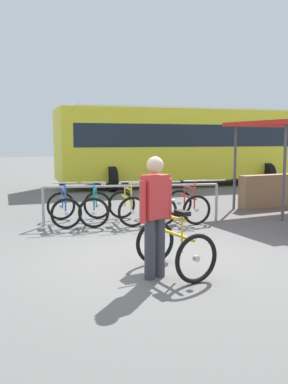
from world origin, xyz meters
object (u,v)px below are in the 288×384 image
at_px(bus_distant, 182,142).
at_px(racked_bike_red, 187,205).
at_px(racked_bike_teal, 96,207).
at_px(racked_bike_blue, 64,208).
at_px(racked_bike_orange, 158,206).
at_px(person_with_featured_bike, 155,212).
at_px(market_stall, 288,157).
at_px(racked_bike_yellow, 127,206).
at_px(featured_bicycle, 169,237).

bearing_deg(bus_distant, racked_bike_red, -108.53).
bearing_deg(racked_bike_teal, racked_bike_blue, 174.50).
bearing_deg(bus_distant, racked_bike_blue, -126.83).
relative_size(racked_bike_red, bus_distant, 0.11).
height_order(racked_bike_blue, racked_bike_orange, same).
distance_m(racked_bike_blue, person_with_featured_bike, 4.07).
height_order(person_with_featured_bike, bus_distant, bus_distant).
xyz_separation_m(racked_bike_teal, racked_bike_orange, (1.39, -0.13, 0.00)).
height_order(racked_bike_teal, racked_bike_red, same).
height_order(racked_bike_teal, racked_bike_orange, same).
bearing_deg(racked_bike_orange, market_stall, 12.16).
xyz_separation_m(racked_bike_teal, person_with_featured_bike, (0.27, -3.85, 0.54)).
bearing_deg(racked_bike_yellow, racked_bike_orange, -5.51).
distance_m(racked_bike_blue, featured_bicycle, 3.87).
distance_m(racked_bike_orange, featured_bicycle, 3.56).
bearing_deg(racked_bike_blue, person_with_featured_bike, -76.22).
xyz_separation_m(racked_bike_orange, person_with_featured_bike, (-1.13, -3.72, 0.54)).
xyz_separation_m(racked_bike_teal, market_stall, (5.25, 0.70, 1.03)).
bearing_deg(racked_bike_blue, featured_bicycle, -71.11).
xyz_separation_m(racked_bike_red, person_with_featured_bike, (-1.83, -3.65, 0.54)).
bearing_deg(featured_bicycle, bus_distant, 69.55).
relative_size(racked_bike_orange, person_with_featured_bike, 0.70).
bearing_deg(racked_bike_teal, person_with_featured_bike, -86.06).
xyz_separation_m(racked_bike_red, featured_bicycle, (-1.54, -3.39, 0.12)).
relative_size(racked_bike_blue, racked_bike_red, 1.02).
bearing_deg(market_stall, racked_bike_yellow, -170.48).
relative_size(featured_bicycle, bus_distant, 0.12).
distance_m(racked_bike_blue, racked_bike_orange, 2.10).
distance_m(racked_bike_teal, market_stall, 5.39).
relative_size(racked_bike_blue, market_stall, 0.33).
height_order(racked_bike_red, bus_distant, bus_distant).
distance_m(racked_bike_teal, bus_distant, 8.46).
bearing_deg(bus_distant, person_with_featured_bike, -111.33).
distance_m(racked_bike_red, market_stall, 3.44).
distance_m(racked_bike_yellow, racked_bike_orange, 0.70).
xyz_separation_m(racked_bike_red, bus_distant, (2.42, 7.22, 1.37)).
distance_m(featured_bicycle, bus_distant, 11.40).
height_order(racked_bike_teal, racked_bike_yellow, same).
height_order(racked_bike_orange, racked_bike_red, same).
height_order(racked_bike_yellow, racked_bike_orange, same).
relative_size(bus_distant, market_stall, 2.92).
height_order(racked_bike_red, market_stall, market_stall).
distance_m(racked_bike_orange, market_stall, 4.07).
relative_size(racked_bike_yellow, person_with_featured_bike, 0.69).
height_order(racked_bike_yellow, person_with_featured_bike, person_with_featured_bike).
bearing_deg(racked_bike_teal, featured_bicycle, -81.21).
bearing_deg(market_stall, racked_bike_blue, -173.96).
bearing_deg(racked_bike_teal, racked_bike_orange, -5.50).
xyz_separation_m(racked_bike_teal, racked_bike_red, (2.09, -0.20, 0.00)).
xyz_separation_m(racked_bike_teal, bus_distant, (4.51, 7.02, 1.37)).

